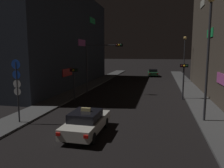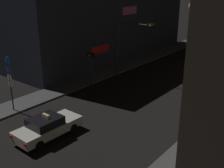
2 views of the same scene
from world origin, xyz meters
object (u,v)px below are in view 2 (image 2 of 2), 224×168
Objects in this scene: traffic_light_left_kerb at (91,62)px; street_lamp_near_block at (188,61)px; sign_pole_left at (10,78)px; traffic_light_right_kerb at (218,75)px; taxi at (48,127)px; traffic_light_overhead at (130,38)px.

street_lamp_near_block is (11.53, -4.77, 3.07)m from traffic_light_left_kerb.
sign_pole_left is 13.06m from street_lamp_near_block.
street_lamp_near_block is (12.38, 3.09, 2.79)m from sign_pole_left.
traffic_light_right_kerb is 7.99m from street_lamp_near_block.
street_lamp_near_block is (0.74, -7.45, 2.80)m from traffic_light_right_kerb.
sign_pole_left is at bearing -166.00° from street_lamp_near_block.
traffic_light_left_kerb is at bearing -166.04° from traffic_light_right_kerb.
traffic_light_right_kerb is 0.45× the size of street_lamp_near_block.
taxi is 0.76× the size of traffic_light_overhead.
street_lamp_near_block is at bearing 27.93° from taxi.
taxi is at bearing -63.93° from traffic_light_left_kerb.
traffic_light_overhead is at bearing 78.52° from sign_pole_left.
traffic_light_overhead is at bearing 101.90° from taxi.
street_lamp_near_block is at bearing -22.46° from traffic_light_left_kerb.
sign_pole_left is (-5.08, 0.78, 1.96)m from taxi.
traffic_light_overhead is 1.38× the size of sign_pole_left.
traffic_light_right_kerb is 15.70m from sign_pole_left.
traffic_light_left_kerb is at bearing -111.21° from traffic_light_overhead.
street_lamp_near_block is at bearing 14.00° from sign_pole_left.
street_lamp_near_block is (9.97, -8.78, 1.27)m from traffic_light_overhead.
sign_pole_left reaches higher than traffic_light_right_kerb.
traffic_light_left_kerb is 7.91m from sign_pole_left.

